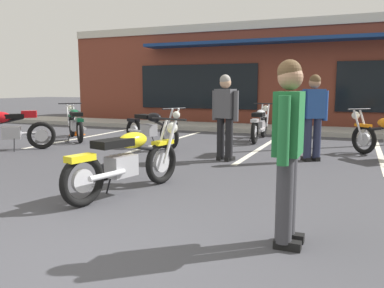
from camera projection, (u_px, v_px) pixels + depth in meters
name	position (u px, v px, depth m)	size (l,w,h in m)	color
ground_plane	(213.00, 178.00, 6.32)	(80.00, 80.00, 0.00)	#3D3D42
sidewalk_kerb	(287.00, 130.00, 12.82)	(22.00, 1.80, 0.14)	#A8A59E
brick_storefront_building	(305.00, 75.00, 16.31)	(18.82, 5.96, 3.82)	brown
painted_stall_lines	(262.00, 147.00, 9.53)	(10.40, 4.80, 0.01)	silver
motorcycle_foreground_classic	(127.00, 160.00, 5.33)	(0.85, 2.07, 0.98)	black
motorcycle_red_sportbike	(151.00, 128.00, 9.57)	(1.96, 1.19, 0.98)	black
motorcycle_black_cruiser	(2.00, 127.00, 8.98)	(1.77, 1.51, 0.98)	black
motorcycle_silver_naked	(260.00, 123.00, 10.69)	(0.66, 2.11, 0.98)	black
motorcycle_orange_scrambler	(75.00, 123.00, 10.86)	(1.69, 1.61, 0.98)	black
person_in_black_shirt	(313.00, 113.00, 7.62)	(0.54, 0.43, 1.68)	black
person_in_shorts_foreground	(288.00, 142.00, 3.51)	(0.28, 0.60, 1.68)	black
person_by_back_row	(225.00, 112.00, 7.67)	(0.60, 0.36, 1.68)	black
helmet_on_pavement	(105.00, 171.00, 6.19)	(0.26, 0.26, 0.26)	black
traffic_cone	(77.00, 127.00, 11.87)	(0.34, 0.34, 0.53)	orange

